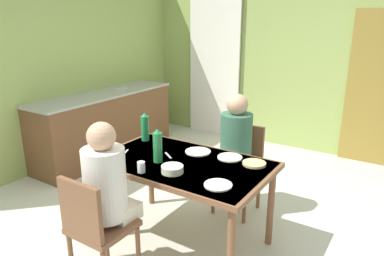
% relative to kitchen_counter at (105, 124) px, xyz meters
% --- Properties ---
extents(ground_plane, '(7.07, 7.07, 0.00)m').
position_rel_kitchen_counter_xyz_m(ground_plane, '(1.93, -0.92, -0.45)').
color(ground_plane, beige).
extents(wall_back, '(4.72, 0.10, 2.75)m').
position_rel_kitchen_counter_xyz_m(wall_back, '(1.93, 1.80, 0.92)').
color(wall_back, '#95AB5A').
rests_on(wall_back, ground_plane).
extents(wall_left, '(0.10, 4.08, 2.75)m').
position_rel_kitchen_counter_xyz_m(wall_left, '(-0.33, -0.24, 0.92)').
color(wall_left, '#96AD5B').
rests_on(wall_left, ground_plane).
extents(door_wooden, '(0.80, 0.05, 2.00)m').
position_rel_kitchen_counter_xyz_m(door_wooden, '(3.21, 1.72, 0.55)').
color(door_wooden, olive).
rests_on(door_wooden, ground_plane).
extents(curtain_panel, '(0.90, 0.03, 2.31)m').
position_rel_kitchen_counter_xyz_m(curtain_panel, '(0.78, 1.70, 0.70)').
color(curtain_panel, white).
rests_on(curtain_panel, ground_plane).
extents(kitchen_counter, '(0.61, 2.21, 0.91)m').
position_rel_kitchen_counter_xyz_m(kitchen_counter, '(0.00, 0.00, 0.00)').
color(kitchen_counter, brown).
rests_on(kitchen_counter, ground_plane).
extents(dining_table, '(1.44, 0.88, 0.75)m').
position_rel_kitchen_counter_xyz_m(dining_table, '(2.09, -1.13, 0.23)').
color(dining_table, brown).
rests_on(dining_table, ground_plane).
extents(chair_near_diner, '(0.40, 0.40, 0.87)m').
position_rel_kitchen_counter_xyz_m(chair_near_diner, '(1.89, -1.92, 0.05)').
color(chair_near_diner, brown).
rests_on(chair_near_diner, ground_plane).
extents(chair_far_diner, '(0.40, 0.40, 0.87)m').
position_rel_kitchen_counter_xyz_m(chair_far_diner, '(2.25, -0.34, 0.05)').
color(chair_far_diner, brown).
rests_on(chair_far_diner, ground_plane).
extents(person_near_diner, '(0.30, 0.37, 0.77)m').
position_rel_kitchen_counter_xyz_m(person_near_diner, '(1.89, -1.78, 0.33)').
color(person_near_diner, silver).
rests_on(person_near_diner, ground_plane).
extents(person_far_diner, '(0.30, 0.37, 0.77)m').
position_rel_kitchen_counter_xyz_m(person_far_diner, '(2.25, -0.47, 0.33)').
color(person_far_diner, '#356A4A').
rests_on(person_far_diner, ground_plane).
extents(water_bottle_green_near, '(0.08, 0.08, 0.28)m').
position_rel_kitchen_counter_xyz_m(water_bottle_green_near, '(1.49, -0.88, 0.43)').
color(water_bottle_green_near, '#1F854A').
rests_on(water_bottle_green_near, dining_table).
extents(water_bottle_green_far, '(0.08, 0.08, 0.28)m').
position_rel_kitchen_counter_xyz_m(water_bottle_green_far, '(1.93, -1.24, 0.43)').
color(water_bottle_green_far, '#288445').
rests_on(water_bottle_green_far, dining_table).
extents(serving_bowl_center, '(0.17, 0.17, 0.05)m').
position_rel_kitchen_counter_xyz_m(serving_bowl_center, '(2.15, -1.35, 0.33)').
color(serving_bowl_center, '#E3EAC4').
rests_on(serving_bowl_center, dining_table).
extents(dinner_plate_near_left, '(0.20, 0.20, 0.01)m').
position_rel_kitchen_counter_xyz_m(dinner_plate_near_left, '(2.56, -1.36, 0.31)').
color(dinner_plate_near_left, white).
rests_on(dinner_plate_near_left, dining_table).
extents(dinner_plate_near_right, '(0.21, 0.21, 0.01)m').
position_rel_kitchen_counter_xyz_m(dinner_plate_near_right, '(2.39, -0.85, 0.31)').
color(dinner_plate_near_right, white).
rests_on(dinner_plate_near_right, dining_table).
extents(dinner_plate_far_center, '(0.23, 0.23, 0.01)m').
position_rel_kitchen_counter_xyz_m(dinner_plate_far_center, '(2.09, -0.88, 0.31)').
color(dinner_plate_far_center, white).
rests_on(dinner_plate_far_center, dining_table).
extents(drinking_glass_by_near_diner, '(0.06, 0.06, 0.09)m').
position_rel_kitchen_counter_xyz_m(drinking_glass_by_near_diner, '(1.95, -1.48, 0.34)').
color(drinking_glass_by_near_diner, silver).
rests_on(drinking_glass_by_near_diner, dining_table).
extents(bread_plate_sliced, '(0.19, 0.19, 0.02)m').
position_rel_kitchen_counter_xyz_m(bread_plate_sliced, '(2.62, -0.87, 0.31)').
color(bread_plate_sliced, '#DBB77A').
rests_on(bread_plate_sliced, dining_table).
extents(cutlery_knife_near, '(0.13, 0.10, 0.00)m').
position_rel_kitchen_counter_xyz_m(cutlery_knife_near, '(1.92, -1.09, 0.30)').
color(cutlery_knife_near, silver).
rests_on(cutlery_knife_near, dining_table).
extents(cutlery_fork_near, '(0.08, 0.14, 0.00)m').
position_rel_kitchen_counter_xyz_m(cutlery_fork_near, '(1.56, -1.24, 0.30)').
color(cutlery_fork_near, silver).
rests_on(cutlery_fork_near, dining_table).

